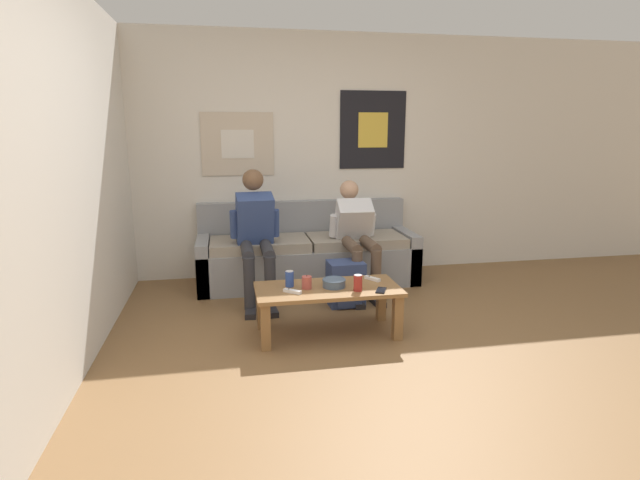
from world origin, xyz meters
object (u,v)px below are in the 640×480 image
Objects in this scene: ceramic_bowl at (334,282)px; cell_phone at (381,290)px; backpack at (346,284)px; pillar_candle at (307,282)px; person_seated_adult at (256,230)px; person_seated_teen at (356,232)px; drink_can_red at (358,283)px; coffee_table at (328,296)px; game_controller_near_right at (292,291)px; game_controller_near_left at (372,279)px; drink_can_blue at (290,279)px; couch at (307,255)px.

cell_phone is at bearing -26.23° from ceramic_bowl.
pillar_candle is at bearing -126.94° from backpack.
person_seated_adult reaches higher than ceramic_bowl.
person_seated_teen is at bearing 64.43° from backpack.
drink_can_red is (0.37, -0.13, 0.01)m from pillar_candle.
coffee_table is at bearing 157.03° from cell_phone.
game_controller_near_right is 0.67m from cell_phone.
ceramic_bowl reaches higher than coffee_table.
game_controller_near_left is (-0.10, -0.91, -0.20)m from person_seated_teen.
coffee_table is 0.32m from drink_can_blue.
person_seated_teen is 9.84× the size of pillar_candle.
game_controller_near_left reaches higher than backpack.
ceramic_bowl is 1.47× the size of drink_can_blue.
person_seated_adult is 0.98m from person_seated_teen.
pillar_candle is 0.80× the size of game_controller_near_right.
backpack is at bearing 101.20° from game_controller_near_left.
backpack is (0.78, -0.38, -0.46)m from person_seated_adult.
drink_can_blue is (-0.34, 0.07, 0.03)m from ceramic_bowl.
pillar_candle is at bearing -122.65° from person_seated_teen.
cell_phone is (0.08, -0.77, 0.19)m from backpack.
couch is 0.81m from backpack.
coffee_table is 0.20m from pillar_candle.
person_seated_teen is 5.81× the size of ceramic_bowl.
backpack is 0.54m from game_controller_near_left.
game_controller_near_right reaches higher than coffee_table.
drink_can_red is at bearing -84.59° from couch.
person_seated_adult is (-0.55, -0.39, 0.37)m from couch.
person_seated_teen is at bearing 2.36° from person_seated_adult.
cell_phone is at bearing -83.74° from backpack.
game_controller_near_left is 0.70m from game_controller_near_right.
coffee_table is 8.27× the size of game_controller_near_right.
couch is 1.50m from game_controller_near_right.
ceramic_bowl is at bearing -12.33° from drink_can_blue.
coffee_table is at bearing -14.66° from drink_can_blue.
couch is 17.94× the size of drink_can_red.
backpack is at bearing 53.06° from pillar_candle.
ceramic_bowl reaches higher than cell_phone.
couch reaches higher than drink_can_blue.
game_controller_near_left is at bearing 18.35° from ceramic_bowl.
drink_can_red is (0.14, -1.50, 0.16)m from couch.
person_seated_adult is 1.26m from game_controller_near_left.
person_seated_adult is 1.32m from drink_can_red.
couch is 5.50× the size of backpack.
coffee_table is 0.42m from cell_phone.
game_controller_near_left is (0.55, 0.11, -0.04)m from pillar_candle.
drink_can_red is at bearing -96.76° from backpack.
drink_can_red reaches higher than game_controller_near_right.
pillar_candle is 0.87× the size of drink_can_red.
cell_phone reaches higher than coffee_table.
drink_can_blue reaches higher than backpack.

